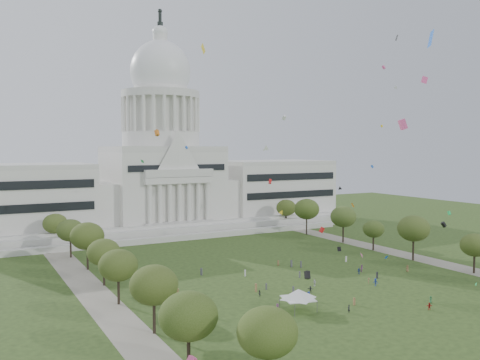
{
  "coord_description": "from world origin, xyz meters",
  "views": [
    {
      "loc": [
        -73.81,
        -89.5,
        33.58
      ],
      "look_at": [
        0.0,
        45.0,
        24.0
      ],
      "focal_mm": 38.0,
      "sensor_mm": 36.0,
      "label": 1
    }
  ],
  "objects": [
    {
      "name": "ground",
      "position": [
        0.0,
        0.0,
        0.0
      ],
      "size": [
        400.0,
        400.0,
        0.0
      ],
      "primitive_type": "plane",
      "color": "#2D4219",
      "rests_on": "ground"
    },
    {
      "name": "capitol",
      "position": [
        0.0,
        113.59,
        22.3
      ],
      "size": [
        160.0,
        64.5,
        91.3
      ],
      "color": "beige",
      "rests_on": "ground"
    },
    {
      "name": "path_left",
      "position": [
        -48.0,
        30.0,
        0.02
      ],
      "size": [
        8.0,
        160.0,
        0.04
      ],
      "primitive_type": "cube",
      "color": "gray",
      "rests_on": "ground"
    },
    {
      "name": "path_right",
      "position": [
        48.0,
        30.0,
        0.02
      ],
      "size": [
        8.0,
        160.0,
        0.04
      ],
      "primitive_type": "cube",
      "color": "gray",
      "rests_on": "ground"
    },
    {
      "name": "row_tree_l_0",
      "position": [
        -45.26,
        -21.68,
        8.95
      ],
      "size": [
        8.85,
        8.85,
        12.59
      ],
      "color": "black",
      "rests_on": "ground"
    },
    {
      "name": "row_tree_l_1",
      "position": [
        -44.07,
        -2.96,
        8.95
      ],
      "size": [
        8.86,
        8.86,
        12.59
      ],
      "color": "black",
      "rests_on": "ground"
    },
    {
      "name": "row_tree_r_1",
      "position": [
        46.22,
        -1.75,
        7.66
      ],
      "size": [
        7.58,
        7.58,
        10.78
      ],
      "color": "black",
      "rests_on": "ground"
    },
    {
      "name": "row_tree_l_2",
      "position": [
        -45.04,
        17.3,
        8.51
      ],
      "size": [
        8.42,
        8.42,
        11.97
      ],
      "color": "black",
      "rests_on": "ground"
    },
    {
      "name": "row_tree_r_2",
      "position": [
        44.17,
        17.44,
        9.66
      ],
      "size": [
        9.55,
        9.55,
        13.58
      ],
      "color": "black",
      "rests_on": "ground"
    },
    {
      "name": "row_tree_l_3",
      "position": [
        -44.09,
        33.92,
        8.21
      ],
      "size": [
        8.12,
        8.12,
        11.55
      ],
      "color": "black",
      "rests_on": "ground"
    },
    {
      "name": "row_tree_r_3",
      "position": [
        44.4,
        34.48,
        7.08
      ],
      "size": [
        7.01,
        7.01,
        9.98
      ],
      "color": "black",
      "rests_on": "ground"
    },
    {
      "name": "row_tree_l_4",
      "position": [
        -44.08,
        52.42,
        9.39
      ],
      "size": [
        9.29,
        9.29,
        13.21
      ],
      "color": "black",
      "rests_on": "ground"
    },
    {
      "name": "row_tree_r_4",
      "position": [
        44.76,
        50.04,
        9.29
      ],
      "size": [
        9.19,
        9.19,
        13.06
      ],
      "color": "black",
      "rests_on": "ground"
    },
    {
      "name": "row_tree_l_5",
      "position": [
        -45.22,
        71.01,
        8.42
      ],
      "size": [
        8.33,
        8.33,
        11.85
      ],
      "color": "black",
      "rests_on": "ground"
    },
    {
      "name": "row_tree_r_5",
      "position": [
        43.49,
        70.19,
        9.93
      ],
      "size": [
        9.82,
        9.82,
        13.96
      ],
      "color": "black",
      "rests_on": "ground"
    },
    {
      "name": "row_tree_l_6",
      "position": [
        -46.87,
        89.14,
        8.27
      ],
      "size": [
        8.19,
        8.19,
        11.64
      ],
      "color": "black",
      "rests_on": "ground"
    },
    {
      "name": "row_tree_r_6",
      "position": [
        45.96,
        88.13,
        8.51
      ],
      "size": [
        8.42,
        8.42,
        11.97
      ],
      "color": "black",
      "rests_on": "ground"
    },
    {
      "name": "near_tree_0",
      "position": [
        -38.0,
        -32.0,
        8.56
      ],
      "size": [
        8.47,
        8.47,
        12.04
      ],
      "color": "black",
      "rests_on": "ground"
    },
    {
      "name": "event_tent",
      "position": [
        -13.65,
        -4.9,
        3.61
      ],
      "size": [
        9.97,
        9.97,
        4.65
      ],
      "color": "#4C4C4C",
      "rests_on": "ground"
    },
    {
      "name": "person_0",
      "position": [
        31.9,
        8.19,
        0.91
      ],
      "size": [
        0.88,
        1.04,
        1.81
      ],
      "primitive_type": "imported",
      "rotation": [
        0.0,
        0.0,
        5.12
      ],
      "color": "olive",
      "rests_on": "ground"
    },
    {
      "name": "person_2",
      "position": [
        20.76,
        13.82,
        0.99
      ],
      "size": [
        1.13,
        1.05,
        1.99
      ],
      "primitive_type": "imported",
      "rotation": [
        0.0,
        0.0,
        0.63
      ],
      "color": "#994C8C",
      "rests_on": "ground"
    },
    {
      "name": "person_3",
      "position": [
        13.88,
        1.53,
        0.94
      ],
      "size": [
        1.08,
        1.37,
        1.89
      ],
      "primitive_type": "imported",
      "rotation": [
        0.0,
        0.0,
        5.14
      ],
      "color": "navy",
      "rests_on": "ground"
    },
    {
      "name": "person_4",
      "position": [
        0.83,
        8.67,
        0.87
      ],
      "size": [
        0.7,
        1.09,
        1.74
      ],
      "primitive_type": "imported",
      "rotation": [
        0.0,
        0.0,
        4.86
      ],
      "color": "silver",
      "rests_on": "ground"
    },
    {
      "name": "person_5",
      "position": [
        -3.46,
        4.55,
        0.82
      ],
      "size": [
        1.45,
        1.54,
        1.64
      ],
      "primitive_type": "imported",
      "rotation": [
        0.0,
        0.0,
        2.29
      ],
      "color": "#4C4C51",
      "rests_on": "ground"
    },
    {
      "name": "person_6",
      "position": [
        14.69,
        -14.44,
        0.77
      ],
      "size": [
        0.65,
        0.84,
        1.54
      ],
      "primitive_type": "imported",
      "rotation": [
        0.0,
        0.0,
        1.34
      ],
      "color": "#33723F",
      "rests_on": "ground"
    },
    {
      "name": "person_7",
      "position": [
        -5.32,
        -10.96,
        0.85
      ],
      "size": [
        0.7,
        0.57,
        1.7
      ],
      "primitive_type": "imported",
      "rotation": [
        0.0,
        0.0,
        3.34
      ],
      "color": "#26262B",
      "rests_on": "ground"
    },
    {
      "name": "person_8",
      "position": [
        -15.45,
        7.73,
        0.72
      ],
      "size": [
        0.76,
        0.54,
        1.44
      ],
      "primitive_type": "imported",
      "rotation": [
        0.0,
        0.0,
        3.3
      ],
      "color": "#26262B",
      "rests_on": "ground"
    },
    {
      "name": "person_9",
      "position": [
        13.87,
        3.82,
        0.74
      ],
      "size": [
        1.02,
        1.03,
        1.48
      ],
      "primitive_type": "imported",
      "rotation": [
        0.0,
        0.0,
        0.81
      ],
      "color": "olive",
      "rests_on": "ground"
    },
    {
      "name": "person_10",
      "position": [
        18.41,
        12.41,
        0.84
      ],
      "size": [
        0.86,
        1.12,
        1.68
      ],
      "primitive_type": "imported",
      "rotation": [
        0.0,
        0.0,
        1.95
      ],
      "color": "navy",
      "rests_on": "ground"
    },
    {
      "name": "person_11",
      "position": [
        10.58,
        -17.62,
        0.77
      ],
      "size": [
        1.53,
        1.07,
        1.54
      ],
      "primitive_type": "imported",
      "rotation": [
        0.0,
        0.0,
        2.75
      ],
      "color": "#B21E1E",
      "rests_on": "ground"
    },
    {
      "name": "distant_crowd",
      "position": [
        -11.86,
        15.32,
        0.85
      ],
      "size": [
        65.2,
        40.19,
        1.94
      ],
      "color": "#33723F",
      "rests_on": "ground"
    },
    {
      "name": "kite_swarm",
      "position": [
        0.04,
        6.93,
        29.38
      ],
      "size": [
        92.85,
        106.39,
        65.68
      ],
      "color": "yellow",
      "rests_on": "ground"
    }
  ]
}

